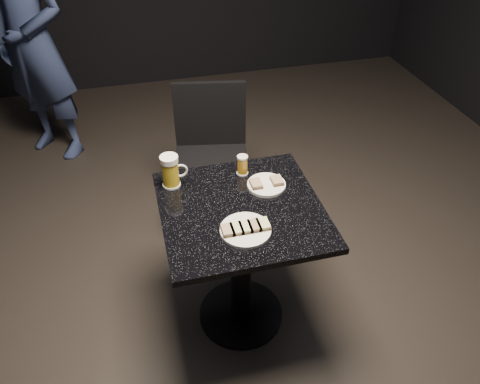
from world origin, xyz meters
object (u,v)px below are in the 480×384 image
Objects in this scene: table at (241,247)px; beer_tumbler at (242,165)px; chair at (211,150)px; plate_small at (266,185)px; beer_mug at (171,171)px; plate_large at (246,230)px; patron at (33,43)px.

table is 7.65× the size of beer_tumbler.
beer_tumbler is 0.68m from chair.
plate_small is 0.44m from beer_mug.
table is at bearing -105.80° from beer_tumbler.
plate_large is 0.41m from beer_tumbler.
table is (1.00, -1.94, -0.36)m from patron.
patron is 2.31× the size of table.
patron is 2.00m from beer_tumbler.
chair is (0.03, 0.85, -0.01)m from table.
table is at bearing -25.04° from patron.
beer_tumbler reaches higher than table.
chair reaches higher than beer_tumbler.
beer_tumbler is 0.11× the size of chair.
plate_large is 0.12× the size of patron.
chair is at bearing 93.52° from beer_tumbler.
table is 0.85× the size of chair.
plate_large is 0.46m from beer_mug.
beer_tumbler is (0.34, 0.01, -0.03)m from beer_mug.
table is (-0.15, -0.12, -0.25)m from plate_small.
beer_mug is at bearing 122.78° from plate_large.
chair is at bearing -8.85° from patron.
plate_small reaches higher than table.
table is 4.75× the size of beer_mug.
table is at bearing 82.28° from plate_large.
plate_small is at bearing -20.03° from patron.
plate_small is 0.31m from table.
beer_mug is (0.73, -1.70, -0.04)m from patron.
plate_large is 0.32m from plate_small.
table is 0.85m from chair.
beer_tumbler is at bearing 74.20° from table.
beer_tumbler is at bearing -86.48° from chair.
patron is 1.95× the size of chair.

